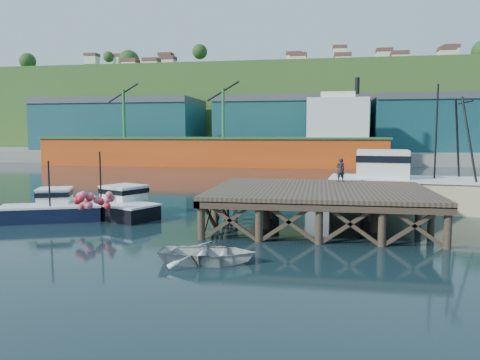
% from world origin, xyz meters
% --- Properties ---
extents(ground, '(300.00, 300.00, 0.00)m').
position_xyz_m(ground, '(0.00, 0.00, 0.00)').
color(ground, black).
rests_on(ground, ground).
extents(wharf, '(12.00, 10.00, 2.62)m').
position_xyz_m(wharf, '(5.50, -0.19, 1.94)').
color(wharf, brown).
rests_on(wharf, ground).
extents(far_quay, '(160.00, 40.00, 2.00)m').
position_xyz_m(far_quay, '(0.00, 70.00, 1.00)').
color(far_quay, gray).
rests_on(far_quay, ground).
extents(warehouse_left, '(32.00, 16.00, 9.00)m').
position_xyz_m(warehouse_left, '(-35.00, 65.00, 6.50)').
color(warehouse_left, '#195055').
rests_on(warehouse_left, far_quay).
extents(warehouse_mid, '(28.00, 16.00, 9.00)m').
position_xyz_m(warehouse_mid, '(0.00, 65.00, 6.50)').
color(warehouse_mid, '#195055').
rests_on(warehouse_mid, far_quay).
extents(warehouse_right, '(30.00, 16.00, 9.00)m').
position_xyz_m(warehouse_right, '(30.00, 65.00, 6.50)').
color(warehouse_right, '#195055').
rests_on(warehouse_right, far_quay).
extents(cargo_ship, '(55.50, 10.00, 13.75)m').
position_xyz_m(cargo_ship, '(-8.46, 48.00, 3.31)').
color(cargo_ship, '#DC4914').
rests_on(cargo_ship, ground).
extents(hillside, '(220.00, 50.00, 22.00)m').
position_xyz_m(hillside, '(0.00, 100.00, 11.00)').
color(hillside, '#2D511E').
rests_on(hillside, ground).
extents(boat_navy, '(6.17, 4.26, 3.63)m').
position_xyz_m(boat_navy, '(-10.30, -1.15, 0.73)').
color(boat_navy, black).
rests_on(boat_navy, ground).
extents(boat_black, '(7.03, 5.87, 4.09)m').
position_xyz_m(boat_black, '(-7.24, 0.63, 0.75)').
color(boat_black, black).
rests_on(boat_black, ground).
extents(trawler, '(13.05, 5.83, 8.47)m').
position_xyz_m(trawler, '(12.29, 6.50, 1.74)').
color(trawler, beige).
rests_on(trawler, ground).
extents(dinghy, '(4.03, 2.99, 0.80)m').
position_xyz_m(dinghy, '(1.11, -8.75, 0.40)').
color(dinghy, silver).
rests_on(dinghy, ground).
extents(dockworker, '(0.63, 0.51, 1.52)m').
position_xyz_m(dockworker, '(6.79, 3.61, 2.88)').
color(dockworker, black).
rests_on(dockworker, wharf).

